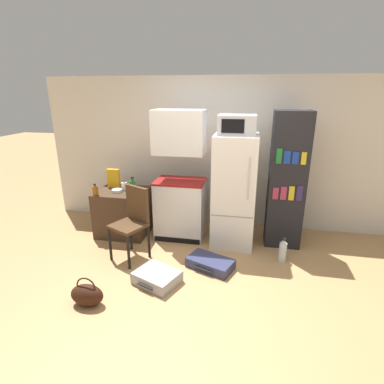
# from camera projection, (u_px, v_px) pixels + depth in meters

# --- Properties ---
(ground_plane) EXTENTS (24.00, 24.00, 0.00)m
(ground_plane) POSITION_uv_depth(u_px,v_px,m) (203.00, 292.00, 3.41)
(ground_plane) COLOR tan
(wall_back) EXTENTS (6.40, 0.10, 2.41)m
(wall_back) POSITION_uv_depth(u_px,v_px,m) (235.00, 154.00, 4.85)
(wall_back) COLOR silver
(wall_back) RESTS_ON ground_plane
(side_table) EXTENTS (0.77, 0.66, 0.71)m
(side_table) POSITION_uv_depth(u_px,v_px,m) (124.00, 212.00, 4.74)
(side_table) COLOR #422D1E
(side_table) RESTS_ON ground_plane
(kitchen_hutch) EXTENTS (0.74, 0.52, 1.93)m
(kitchen_hutch) POSITION_uv_depth(u_px,v_px,m) (180.00, 182.00, 4.48)
(kitchen_hutch) COLOR white
(kitchen_hutch) RESTS_ON ground_plane
(refrigerator) EXTENTS (0.60, 0.66, 1.62)m
(refrigerator) POSITION_uv_depth(u_px,v_px,m) (234.00, 191.00, 4.30)
(refrigerator) COLOR white
(refrigerator) RESTS_ON ground_plane
(microwave) EXTENTS (0.50, 0.41, 0.26)m
(microwave) POSITION_uv_depth(u_px,v_px,m) (237.00, 125.00, 4.00)
(microwave) COLOR #B7B7BC
(microwave) RESTS_ON refrigerator
(bookshelf) EXTENTS (0.50, 0.41, 1.94)m
(bookshelf) POSITION_uv_depth(u_px,v_px,m) (287.00, 181.00, 4.23)
(bookshelf) COLOR black
(bookshelf) RESTS_ON ground_plane
(bottle_green_tall) EXTENTS (0.08, 0.08, 0.28)m
(bottle_green_tall) POSITION_uv_depth(u_px,v_px,m) (133.00, 187.00, 4.42)
(bottle_green_tall) COLOR #1E6028
(bottle_green_tall) RESTS_ON side_table
(bottle_amber_beer) EXTENTS (0.08, 0.08, 0.18)m
(bottle_amber_beer) POSITION_uv_depth(u_px,v_px,m) (95.00, 190.00, 4.41)
(bottle_amber_beer) COLOR brown
(bottle_amber_beer) RESTS_ON side_table
(bottle_milk_white) EXTENTS (0.09, 0.09, 0.15)m
(bottle_milk_white) POSITION_uv_depth(u_px,v_px,m) (124.00, 186.00, 4.65)
(bottle_milk_white) COLOR white
(bottle_milk_white) RESTS_ON side_table
(bowl) EXTENTS (0.15, 0.15, 0.04)m
(bowl) POSITION_uv_depth(u_px,v_px,m) (117.00, 191.00, 4.56)
(bowl) COLOR silver
(bowl) RESTS_ON side_table
(cereal_box) EXTENTS (0.19, 0.07, 0.30)m
(cereal_box) POSITION_uv_depth(u_px,v_px,m) (114.00, 178.00, 4.74)
(cereal_box) COLOR gold
(cereal_box) RESTS_ON side_table
(chair) EXTENTS (0.54, 0.54, 0.99)m
(chair) POSITION_uv_depth(u_px,v_px,m) (133.00, 217.00, 3.98)
(chair) COLOR black
(chair) RESTS_ON ground_plane
(suitcase_large_flat) EXTENTS (0.61, 0.55, 0.14)m
(suitcase_large_flat) POSITION_uv_depth(u_px,v_px,m) (157.00, 277.00, 3.56)
(suitcase_large_flat) COLOR #99999E
(suitcase_large_flat) RESTS_ON ground_plane
(suitcase_small_flat) EXTENTS (0.65, 0.51, 0.13)m
(suitcase_small_flat) POSITION_uv_depth(u_px,v_px,m) (210.00, 263.00, 3.86)
(suitcase_small_flat) COLOR navy
(suitcase_small_flat) RESTS_ON ground_plane
(handbag) EXTENTS (0.36, 0.20, 0.33)m
(handbag) POSITION_uv_depth(u_px,v_px,m) (87.00, 295.00, 3.17)
(handbag) COLOR #33190F
(handbag) RESTS_ON ground_plane
(water_bottle_front) EXTENTS (0.10, 0.10, 0.33)m
(water_bottle_front) POSITION_uv_depth(u_px,v_px,m) (283.00, 251.00, 4.00)
(water_bottle_front) COLOR silver
(water_bottle_front) RESTS_ON ground_plane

